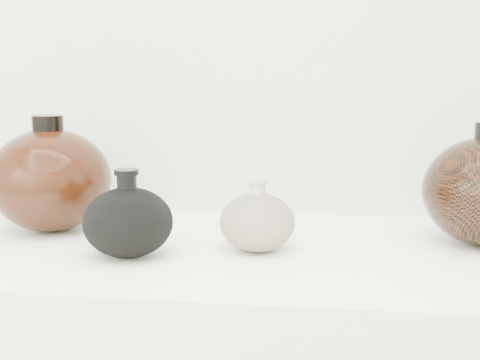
# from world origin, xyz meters

# --- Properties ---
(black_gourd_vase) EXTENTS (0.16, 0.16, 0.13)m
(black_gourd_vase) POSITION_xyz_m (-0.12, 0.88, 0.95)
(black_gourd_vase) COLOR black
(black_gourd_vase) RESTS_ON display_counter
(cream_gourd_vase) EXTENTS (0.14, 0.14, 0.11)m
(cream_gourd_vase) POSITION_xyz_m (0.06, 0.93, 0.95)
(cream_gourd_vase) COLOR beige
(cream_gourd_vase) RESTS_ON display_counter
(left_round_pot) EXTENTS (0.27, 0.27, 0.19)m
(left_round_pot) POSITION_xyz_m (-0.30, 1.02, 0.99)
(left_round_pot) COLOR black
(left_round_pot) RESTS_ON display_counter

